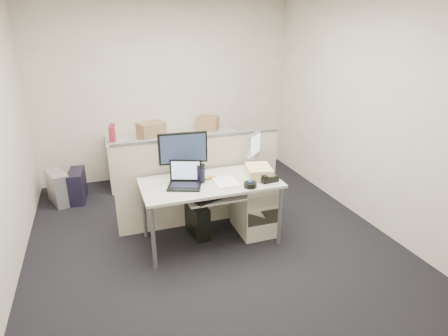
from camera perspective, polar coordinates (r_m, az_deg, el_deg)
name	(u,v)px	position (r m, az deg, el deg)	size (l,w,h in m)	color
floor	(211,240)	(4.42, -1.96, -10.89)	(4.00, 4.50, 0.01)	black
wall_back	(167,92)	(6.02, -8.71, 11.38)	(4.00, 0.02, 2.70)	silver
wall_front	(343,233)	(1.99, 17.73, -9.44)	(4.00, 0.02, 2.70)	silver
wall_right	(369,112)	(4.84, 21.25, 7.92)	(0.02, 4.50, 2.70)	silver
desk	(210,187)	(4.10, -2.07, -2.92)	(1.50, 0.75, 0.73)	beige
keyboard_tray	(216,197)	(3.97, -1.28, -4.50)	(0.62, 0.32, 0.02)	beige
drawer_pedestal	(254,205)	(4.47, 4.57, -5.71)	(0.40, 0.55, 0.65)	beige
cubicle_partition	(200,182)	(4.54, -3.74, -2.10)	(2.00, 0.06, 1.10)	beige
back_counter	(174,158)	(5.96, -7.60, 1.50)	(2.00, 0.60, 0.72)	beige
monitor_main	(183,156)	(4.09, -6.24, 1.84)	(0.53, 0.20, 0.53)	black
monitor_small	(254,150)	(4.51, 4.58, 2.79)	(0.32, 0.16, 0.39)	#B7B7BC
laptop	(184,176)	(3.91, -6.09, -1.17)	(0.34, 0.26, 0.26)	black
trackball	(250,185)	(3.94, 4.00, -2.56)	(0.14, 0.14, 0.05)	black
desk_phone	(268,178)	(4.12, 6.66, -1.51)	(0.20, 0.16, 0.06)	black
paper_stack	(226,182)	(4.05, 0.28, -2.14)	(0.24, 0.30, 0.01)	white
sticky_pad	(226,179)	(4.13, 0.30, -1.68)	(0.08, 0.08, 0.01)	yellow
travel_mug	(201,174)	(4.03, -3.54, -0.92)	(0.09, 0.09, 0.19)	black
banana	(209,177)	(4.14, -2.29, -1.43)	(0.18, 0.04, 0.04)	yellow
cellphone	(196,181)	(4.08, -4.31, -2.00)	(0.05, 0.10, 0.01)	black
manila_folders	(259,172)	(4.19, 5.30, -0.57)	(0.26, 0.33, 0.12)	#F6CE94
keyboard	(212,198)	(3.91, -1.80, -4.55)	(0.41, 0.15, 0.02)	black
pc_tower_desk	(197,219)	(4.43, -4.07, -7.83)	(0.17, 0.42, 0.39)	black
pc_tower_spare_dark	(78,186)	(5.64, -21.42, -2.53)	(0.19, 0.47, 0.44)	black
pc_tower_spare_silver	(58,187)	(5.65, -23.94, -2.72)	(0.20, 0.49, 0.46)	#B7B7BC
cardboard_box_left	(151,132)	(5.65, -11.02, 5.47)	(0.36, 0.27, 0.27)	#A58756
cardboard_box_right	(208,124)	(6.07, -2.48, 6.75)	(0.33, 0.25, 0.24)	#A58756
red_binder	(112,135)	(5.62, -16.65, 4.88)	(0.07, 0.29, 0.27)	maroon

